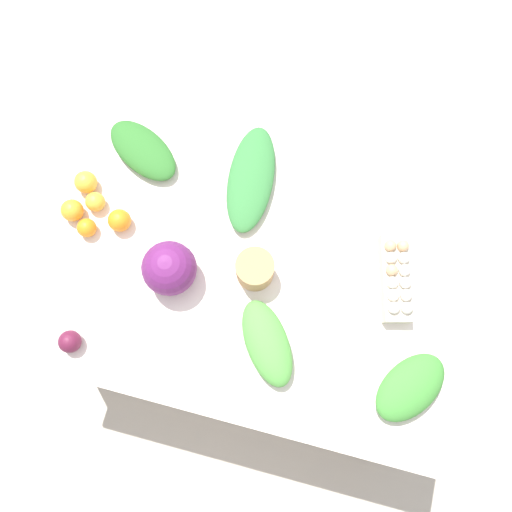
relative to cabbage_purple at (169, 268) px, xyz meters
The scene contains 15 objects.
ground_plane 0.87m from the cabbage_purple, 153.67° to the right, with size 8.00×8.00×0.00m, color #B2A899.
dining_table 0.33m from the cabbage_purple, 153.67° to the right, with size 1.49×1.08×0.73m.
cabbage_purple is the anchor object (origin of this frame).
egg_carton 0.74m from the cabbage_purple, 167.23° to the right, with size 0.16×0.30×0.09m.
paper_bag 0.28m from the cabbage_purple, 164.74° to the right, with size 0.13×0.13×0.11m, color #A87F51.
greens_bunch_scallion 0.42m from the cabbage_purple, 113.53° to the right, with size 0.40×0.16×0.06m, color #337538.
greens_bunch_dandelion 0.39m from the cabbage_purple, 157.86° to the left, with size 0.29×0.14×0.08m, color #4C933D.
greens_bunch_chard 0.46m from the cabbage_purple, 59.99° to the right, with size 0.29×0.15×0.06m, color #2D6B28.
greens_bunch_kale 0.84m from the cabbage_purple, 168.54° to the left, with size 0.26×0.15×0.08m, color #3D8433.
beet_root 0.39m from the cabbage_purple, 50.16° to the left, with size 0.07×0.07×0.07m, color #5B1933.
orange_0 0.37m from the cabbage_purple, 27.48° to the right, with size 0.07×0.07×0.07m, color #F9A833.
orange_1 0.45m from the cabbage_purple, 31.04° to the right, with size 0.08×0.08×0.08m, color #F9A833.
orange_2 0.34m from the cabbage_purple, 12.90° to the right, with size 0.06×0.06×0.06m, color orange.
orange_3 0.41m from the cabbage_purple, 17.03° to the right, with size 0.08×0.08×0.08m, color orange.
orange_4 0.26m from the cabbage_purple, 29.31° to the right, with size 0.08×0.08×0.08m, color orange.
Camera 1 is at (-0.10, 0.39, 2.37)m, focal length 35.00 mm.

